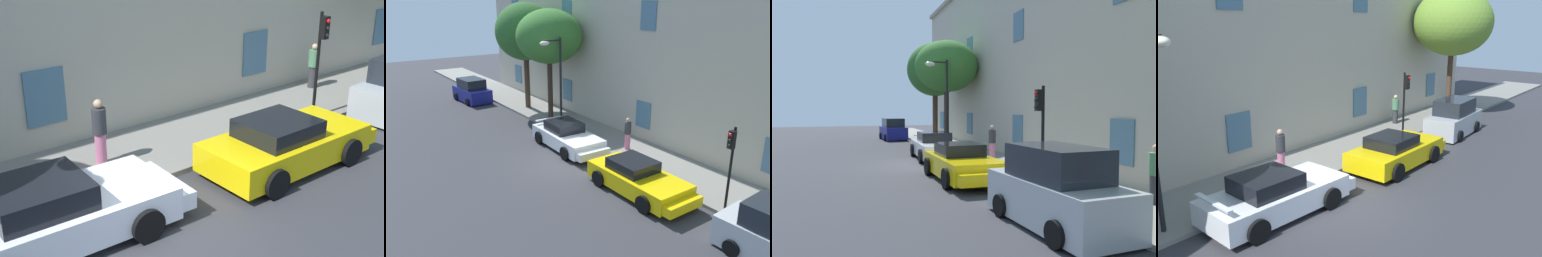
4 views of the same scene
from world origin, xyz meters
TOP-DOWN VIEW (x-y plane):
  - ground_plane at (0.00, 0.00)m, footprint 80.00×80.00m
  - sidewalk at (0.00, 3.81)m, footprint 60.00×3.24m
  - building_facade at (0.00, 7.37)m, footprint 38.24×4.37m
  - sportscar_red_lead at (-1.49, 1.39)m, footprint 5.01×2.35m
  - sportscar_yellow_flank at (4.50, 0.94)m, footprint 4.85×2.20m
  - hatchback_parked at (10.31, 1.27)m, footprint 3.96×1.99m
  - tree_midblock at (13.90, 3.39)m, footprint 4.63×4.63m
  - traffic_light at (7.44, 2.49)m, footprint 0.22×0.36m
  - pedestrian_admiring at (0.61, 3.72)m, footprint 0.50×0.50m
  - pedestrian_strolling at (9.87, 4.60)m, footprint 0.50×0.50m

SIDE VIEW (x-z plane):
  - ground_plane at x=0.00m, z-range 0.00..0.00m
  - sidewalk at x=0.00m, z-range 0.00..0.14m
  - sportscar_yellow_flank at x=4.50m, z-range -0.06..1.29m
  - sportscar_red_lead at x=-1.49m, z-range -0.08..1.33m
  - hatchback_parked at x=10.31m, z-range -0.10..1.75m
  - pedestrian_strolling at x=9.87m, z-range 0.15..1.76m
  - pedestrian_admiring at x=0.61m, z-range 0.16..1.88m
  - traffic_light at x=7.44m, z-range 0.75..4.01m
  - tree_midblock at x=13.90m, z-range 1.91..9.37m
  - building_facade at x=0.00m, z-range 0.02..11.76m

